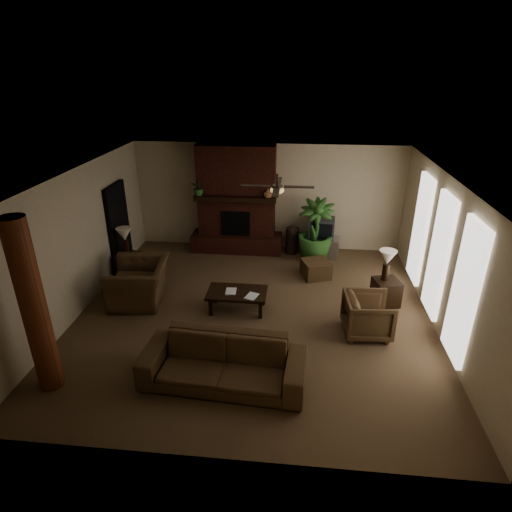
# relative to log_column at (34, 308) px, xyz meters

# --- Properties ---
(room_shell) EXTENTS (7.00, 7.00, 7.00)m
(room_shell) POSITION_rel_log_column_xyz_m (2.95, 2.40, 0.00)
(room_shell) COLOR brown
(room_shell) RESTS_ON ground
(fireplace) EXTENTS (2.40, 0.70, 2.80)m
(fireplace) POSITION_rel_log_column_xyz_m (2.15, 5.62, -0.24)
(fireplace) COLOR #471C13
(fireplace) RESTS_ON ground
(windows) EXTENTS (0.08, 3.65, 2.35)m
(windows) POSITION_rel_log_column_xyz_m (6.40, 2.60, -0.05)
(windows) COLOR white
(windows) RESTS_ON ground
(log_column) EXTENTS (0.36, 0.36, 2.80)m
(log_column) POSITION_rel_log_column_xyz_m (0.00, 0.00, 0.00)
(log_column) COLOR brown
(log_column) RESTS_ON ground
(doorway) EXTENTS (0.10, 1.00, 2.10)m
(doorway) POSITION_rel_log_column_xyz_m (-0.49, 4.20, -0.35)
(doorway) COLOR black
(doorway) RESTS_ON ground
(ceiling_fan) EXTENTS (1.35, 1.35, 0.37)m
(ceiling_fan) POSITION_rel_log_column_xyz_m (3.35, 2.70, 1.13)
(ceiling_fan) COLOR black
(ceiling_fan) RESTS_ON ceiling
(sofa) EXTENTS (2.60, 0.92, 1.00)m
(sofa) POSITION_rel_log_column_xyz_m (2.69, 0.35, -0.90)
(sofa) COLOR #4F3922
(sofa) RESTS_ON ground
(armchair_left) EXTENTS (1.02, 1.41, 1.15)m
(armchair_left) POSITION_rel_log_column_xyz_m (0.50, 2.68, -0.83)
(armchair_left) COLOR #4F3922
(armchair_left) RESTS_ON ground
(armchair_right) EXTENTS (0.84, 0.89, 0.86)m
(armchair_right) POSITION_rel_log_column_xyz_m (5.12, 1.93, -0.97)
(armchair_right) COLOR #4F3922
(armchair_right) RESTS_ON ground
(coffee_table) EXTENTS (1.20, 0.70, 0.43)m
(coffee_table) POSITION_rel_log_column_xyz_m (2.59, 2.50, -1.03)
(coffee_table) COLOR black
(coffee_table) RESTS_ON ground
(ottoman) EXTENTS (0.76, 0.76, 0.40)m
(ottoman) POSITION_rel_log_column_xyz_m (4.23, 4.18, -1.20)
(ottoman) COLOR #4F3922
(ottoman) RESTS_ON ground
(tv_stand) EXTENTS (0.91, 0.61, 0.50)m
(tv_stand) POSITION_rel_log_column_xyz_m (4.42, 5.44, -1.15)
(tv_stand) COLOR #B0B0B2
(tv_stand) RESTS_ON ground
(tv) EXTENTS (0.68, 0.57, 0.52)m
(tv) POSITION_rel_log_column_xyz_m (4.37, 5.44, -0.64)
(tv) COLOR #343436
(tv) RESTS_ON tv_stand
(floor_vase) EXTENTS (0.34, 0.34, 0.77)m
(floor_vase) POSITION_rel_log_column_xyz_m (3.63, 5.52, -0.97)
(floor_vase) COLOR black
(floor_vase) RESTS_ON ground
(floor_plant) EXTENTS (1.09, 1.68, 0.89)m
(floor_plant) POSITION_rel_log_column_xyz_m (4.21, 5.17, -0.96)
(floor_plant) COLOR #325F26
(floor_plant) RESTS_ON ground
(side_table_left) EXTENTS (0.58, 0.58, 0.55)m
(side_table_left) POSITION_rel_log_column_xyz_m (-0.20, 3.80, -1.12)
(side_table_left) COLOR black
(side_table_left) RESTS_ON ground
(lamp_left) EXTENTS (0.46, 0.46, 0.65)m
(lamp_left) POSITION_rel_log_column_xyz_m (-0.20, 3.80, -0.40)
(lamp_left) COLOR black
(lamp_left) RESTS_ON side_table_left
(side_table_right) EXTENTS (0.61, 0.61, 0.55)m
(side_table_right) POSITION_rel_log_column_xyz_m (5.65, 3.07, -1.12)
(side_table_right) COLOR black
(side_table_right) RESTS_ON ground
(lamp_right) EXTENTS (0.37, 0.37, 0.65)m
(lamp_right) POSITION_rel_log_column_xyz_m (5.60, 3.12, -0.40)
(lamp_right) COLOR black
(lamp_right) RESTS_ON side_table_right
(mantel_plant) EXTENTS (0.49, 0.52, 0.33)m
(mantel_plant) POSITION_rel_log_column_xyz_m (1.24, 5.35, 0.32)
(mantel_plant) COLOR #325F26
(mantel_plant) RESTS_ON fireplace
(mantel_vase) EXTENTS (0.28, 0.29, 0.22)m
(mantel_vase) POSITION_rel_log_column_xyz_m (2.99, 5.33, 0.27)
(mantel_vase) COLOR brown
(mantel_vase) RESTS_ON fireplace
(book_a) EXTENTS (0.22, 0.04, 0.29)m
(book_a) POSITION_rel_log_column_xyz_m (2.37, 2.46, -0.83)
(book_a) COLOR #999999
(book_a) RESTS_ON coffee_table
(book_b) EXTENTS (0.21, 0.09, 0.29)m
(book_b) POSITION_rel_log_column_xyz_m (2.81, 2.35, -0.82)
(book_b) COLOR #999999
(book_b) RESTS_ON coffee_table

